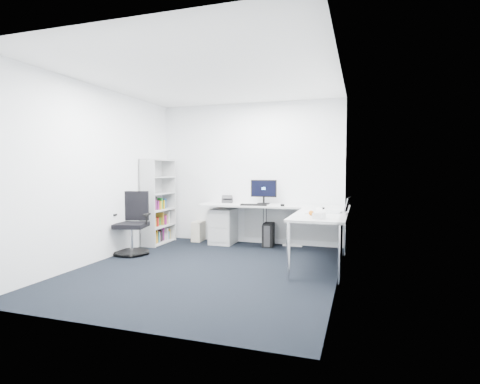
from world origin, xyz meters
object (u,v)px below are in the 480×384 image
(task_chair, at_px, (131,223))
(monitor, at_px, (264,192))
(bookshelf, at_px, (159,202))
(l_desk, at_px, (268,229))
(laptop, at_px, (333,205))

(task_chair, height_order, monitor, monitor)
(bookshelf, height_order, monitor, bookshelf)
(l_desk, height_order, laptop, laptop)
(l_desk, height_order, task_chair, task_chair)
(task_chair, bearing_deg, laptop, -7.74)
(task_chair, xyz_separation_m, monitor, (1.92, 1.38, 0.49))
(bookshelf, bearing_deg, monitor, 11.27)
(l_desk, bearing_deg, task_chair, -156.19)
(task_chair, xyz_separation_m, laptop, (3.25, 0.34, 0.38))
(l_desk, height_order, monitor, monitor)
(bookshelf, relative_size, laptop, 4.71)
(monitor, xyz_separation_m, laptop, (1.33, -1.04, -0.11))
(l_desk, xyz_separation_m, bookshelf, (-2.17, 0.05, 0.42))
(task_chair, relative_size, laptop, 3.06)
(monitor, height_order, laptop, monitor)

